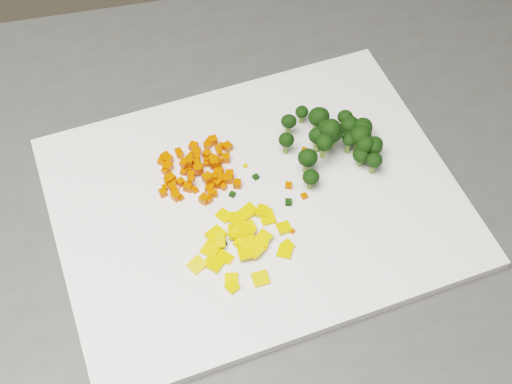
# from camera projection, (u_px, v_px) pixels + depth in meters

# --- Properties ---
(counter_block) EXTENTS (1.10, 0.95, 0.90)m
(counter_block) POSITION_uv_depth(u_px,v_px,m) (282.00, 345.00, 1.15)
(counter_block) COLOR #424240
(counter_block) RESTS_ON ground
(cutting_board) EXTENTS (0.52, 0.49, 0.01)m
(cutting_board) POSITION_uv_depth(u_px,v_px,m) (256.00, 201.00, 0.76)
(cutting_board) COLOR white
(cutting_board) RESTS_ON counter_block
(carrot_pile) EXTENTS (0.09, 0.09, 0.03)m
(carrot_pile) POSITION_uv_depth(u_px,v_px,m) (198.00, 166.00, 0.76)
(carrot_pile) COLOR #D53B02
(carrot_pile) RESTS_ON cutting_board
(pepper_pile) EXTENTS (0.11, 0.11, 0.01)m
(pepper_pile) POSITION_uv_depth(u_px,v_px,m) (242.00, 238.00, 0.71)
(pepper_pile) COLOR #EEAC0C
(pepper_pile) RESTS_ON cutting_board
(broccoli_pile) EXTENTS (0.11, 0.11, 0.05)m
(broccoli_pile) POSITION_uv_depth(u_px,v_px,m) (330.00, 135.00, 0.77)
(broccoli_pile) COLOR black
(broccoli_pile) RESTS_ON cutting_board
(carrot_cube_0) EXTENTS (0.01, 0.01, 0.01)m
(carrot_cube_0) POSITION_uv_depth(u_px,v_px,m) (179.00, 152.00, 0.78)
(carrot_cube_0) COLOR #D53B02
(carrot_cube_0) RESTS_ON carrot_pile
(carrot_cube_1) EXTENTS (0.01, 0.01, 0.01)m
(carrot_cube_1) POSITION_uv_depth(u_px,v_px,m) (168.00, 167.00, 0.77)
(carrot_cube_1) COLOR #D53B02
(carrot_cube_1) RESTS_ON carrot_pile
(carrot_cube_2) EXTENTS (0.01, 0.01, 0.01)m
(carrot_cube_2) POSITION_uv_depth(u_px,v_px,m) (204.00, 199.00, 0.74)
(carrot_cube_2) COLOR #D53B02
(carrot_cube_2) RESTS_ON carrot_pile
(carrot_cube_3) EXTENTS (0.01, 0.01, 0.01)m
(carrot_cube_3) POSITION_uv_depth(u_px,v_px,m) (214.00, 164.00, 0.77)
(carrot_cube_3) COLOR #D53B02
(carrot_cube_3) RESTS_ON carrot_pile
(carrot_cube_4) EXTENTS (0.01, 0.01, 0.01)m
(carrot_cube_4) POSITION_uv_depth(u_px,v_px,m) (199.00, 169.00, 0.77)
(carrot_cube_4) COLOR #D53B02
(carrot_cube_4) RESTS_ON carrot_pile
(carrot_cube_5) EXTENTS (0.01, 0.01, 0.01)m
(carrot_cube_5) POSITION_uv_depth(u_px,v_px,m) (175.00, 192.00, 0.75)
(carrot_cube_5) COLOR #D53B02
(carrot_cube_5) RESTS_ON carrot_pile
(carrot_cube_6) EXTENTS (0.01, 0.01, 0.01)m
(carrot_cube_6) POSITION_uv_depth(u_px,v_px,m) (210.00, 141.00, 0.79)
(carrot_cube_6) COLOR #D53B02
(carrot_cube_6) RESTS_ON carrot_pile
(carrot_cube_7) EXTENTS (0.01, 0.01, 0.01)m
(carrot_cube_7) POSITION_uv_depth(u_px,v_px,m) (198.00, 169.00, 0.76)
(carrot_cube_7) COLOR #D53B02
(carrot_cube_7) RESTS_ON carrot_pile
(carrot_cube_8) EXTENTS (0.01, 0.01, 0.01)m
(carrot_cube_8) POSITION_uv_depth(u_px,v_px,m) (192.00, 189.00, 0.75)
(carrot_cube_8) COLOR #D53B02
(carrot_cube_8) RESTS_ON carrot_pile
(carrot_cube_9) EXTENTS (0.01, 0.01, 0.01)m
(carrot_cube_9) POSITION_uv_depth(u_px,v_px,m) (180.00, 156.00, 0.78)
(carrot_cube_9) COLOR #D53B02
(carrot_cube_9) RESTS_ON carrot_pile
(carrot_cube_10) EXTENTS (0.01, 0.01, 0.01)m
(carrot_cube_10) POSITION_uv_depth(u_px,v_px,m) (224.00, 187.00, 0.76)
(carrot_cube_10) COLOR #D53B02
(carrot_cube_10) RESTS_ON carrot_pile
(carrot_cube_11) EXTENTS (0.01, 0.01, 0.01)m
(carrot_cube_11) POSITION_uv_depth(u_px,v_px,m) (185.00, 171.00, 0.77)
(carrot_cube_11) COLOR #D53B02
(carrot_cube_11) RESTS_ON carrot_pile
(carrot_cube_12) EXTENTS (0.01, 0.01, 0.01)m
(carrot_cube_12) POSITION_uv_depth(u_px,v_px,m) (207.00, 154.00, 0.77)
(carrot_cube_12) COLOR #D53B02
(carrot_cube_12) RESTS_ON carrot_pile
(carrot_cube_13) EXTENTS (0.01, 0.01, 0.01)m
(carrot_cube_13) POSITION_uv_depth(u_px,v_px,m) (184.00, 162.00, 0.77)
(carrot_cube_13) COLOR #D53B02
(carrot_cube_13) RESTS_ON carrot_pile
(carrot_cube_14) EXTENTS (0.01, 0.01, 0.01)m
(carrot_cube_14) POSITION_uv_depth(u_px,v_px,m) (199.00, 169.00, 0.76)
(carrot_cube_14) COLOR #D53B02
(carrot_cube_14) RESTS_ON carrot_pile
(carrot_cube_15) EXTENTS (0.01, 0.01, 0.01)m
(carrot_cube_15) POSITION_uv_depth(u_px,v_px,m) (194.00, 146.00, 0.79)
(carrot_cube_15) COLOR #D53B02
(carrot_cube_15) RESTS_ON carrot_pile
(carrot_cube_16) EXTENTS (0.01, 0.01, 0.01)m
(carrot_cube_16) POSITION_uv_depth(u_px,v_px,m) (166.00, 157.00, 0.78)
(carrot_cube_16) COLOR #D53B02
(carrot_cube_16) RESTS_ON carrot_pile
(carrot_cube_17) EXTENTS (0.01, 0.01, 0.01)m
(carrot_cube_17) POSITION_uv_depth(u_px,v_px,m) (213.00, 141.00, 0.79)
(carrot_cube_17) COLOR #D53B02
(carrot_cube_17) RESTS_ON carrot_pile
(carrot_cube_18) EXTENTS (0.01, 0.01, 0.01)m
(carrot_cube_18) POSITION_uv_depth(u_px,v_px,m) (207.00, 178.00, 0.75)
(carrot_cube_18) COLOR #D53B02
(carrot_cube_18) RESTS_ON carrot_pile
(carrot_cube_19) EXTENTS (0.01, 0.01, 0.01)m
(carrot_cube_19) POSITION_uv_depth(u_px,v_px,m) (228.00, 179.00, 0.76)
(carrot_cube_19) COLOR #D53B02
(carrot_cube_19) RESTS_ON carrot_pile
(carrot_cube_20) EXTENTS (0.01, 0.01, 0.01)m
(carrot_cube_20) POSITION_uv_depth(u_px,v_px,m) (218.00, 162.00, 0.77)
(carrot_cube_20) COLOR #D53B02
(carrot_cube_20) RESTS_ON carrot_pile
(carrot_cube_21) EXTENTS (0.01, 0.01, 0.01)m
(carrot_cube_21) POSITION_uv_depth(u_px,v_px,m) (191.00, 156.00, 0.78)
(carrot_cube_21) COLOR #D53B02
(carrot_cube_21) RESTS_ON carrot_pile
(carrot_cube_22) EXTENTS (0.01, 0.01, 0.01)m
(carrot_cube_22) POSITION_uv_depth(u_px,v_px,m) (220.00, 171.00, 0.77)
(carrot_cube_22) COLOR #D53B02
(carrot_cube_22) RESTS_ON carrot_pile
(carrot_cube_23) EXTENTS (0.01, 0.01, 0.01)m
(carrot_cube_23) POSITION_uv_depth(u_px,v_px,m) (167.00, 167.00, 0.77)
(carrot_cube_23) COLOR #D53B02
(carrot_cube_23) RESTS_ON carrot_pile
(carrot_cube_24) EXTENTS (0.01, 0.01, 0.01)m
(carrot_cube_24) POSITION_uv_depth(u_px,v_px,m) (161.00, 161.00, 0.77)
(carrot_cube_24) COLOR #D53B02
(carrot_cube_24) RESTS_ON carrot_pile
(carrot_cube_25) EXTENTS (0.01, 0.01, 0.01)m
(carrot_cube_25) POSITION_uv_depth(u_px,v_px,m) (184.00, 164.00, 0.76)
(carrot_cube_25) COLOR #D53B02
(carrot_cube_25) RESTS_ON carrot_pile
(carrot_cube_26) EXTENTS (0.01, 0.01, 0.01)m
(carrot_cube_26) POSITION_uv_depth(u_px,v_px,m) (197.00, 157.00, 0.77)
(carrot_cube_26) COLOR #D53B02
(carrot_cube_26) RESTS_ON carrot_pile
(carrot_cube_27) EXTENTS (0.01, 0.01, 0.01)m
(carrot_cube_27) POSITION_uv_depth(u_px,v_px,m) (164.00, 157.00, 0.78)
(carrot_cube_27) COLOR #D53B02
(carrot_cube_27) RESTS_ON carrot_pile
(carrot_cube_28) EXTENTS (0.01, 0.01, 0.01)m
(carrot_cube_28) POSITION_uv_depth(u_px,v_px,m) (196.00, 162.00, 0.77)
(carrot_cube_28) COLOR #D53B02
(carrot_cube_28) RESTS_ON carrot_pile
(carrot_cube_29) EXTENTS (0.01, 0.01, 0.01)m
(carrot_cube_29) POSITION_uv_depth(u_px,v_px,m) (214.00, 177.00, 0.75)
(carrot_cube_29) COLOR #D53B02
(carrot_cube_29) RESTS_ON carrot_pile
(carrot_cube_30) EXTENTS (0.01, 0.01, 0.01)m
(carrot_cube_30) POSITION_uv_depth(u_px,v_px,m) (191.00, 175.00, 0.76)
(carrot_cube_30) COLOR #D53B02
(carrot_cube_30) RESTS_ON carrot_pile
(carrot_cube_31) EXTENTS (0.01, 0.01, 0.01)m
(carrot_cube_31) POSITION_uv_depth(u_px,v_px,m) (198.00, 168.00, 0.76)
(carrot_cube_31) COLOR #D53B02
(carrot_cube_31) RESTS_ON carrot_pile
(carrot_cube_32) EXTENTS (0.01, 0.01, 0.01)m
(carrot_cube_32) POSITION_uv_depth(u_px,v_px,m) (174.00, 182.00, 0.76)
(carrot_cube_32) COLOR #D53B02
(carrot_cube_32) RESTS_ON carrot_pile
(carrot_cube_33) EXTENTS (0.01, 0.01, 0.01)m
(carrot_cube_33) POSITION_uv_depth(u_px,v_px,m) (207.00, 163.00, 0.77)
(carrot_cube_33) COLOR #D53B02
(carrot_cube_33) RESTS_ON carrot_pile
(carrot_cube_34) EXTENTS (0.01, 0.01, 0.01)m
(carrot_cube_34) POSITION_uv_depth(u_px,v_px,m) (208.00, 159.00, 0.78)
(carrot_cube_34) COLOR #D53B02
(carrot_cube_34) RESTS_ON carrot_pile
(carrot_cube_35) EXTENTS (0.01, 0.01, 0.01)m
(carrot_cube_35) POSITION_uv_depth(u_px,v_px,m) (206.00, 145.00, 0.79)
(carrot_cube_35) COLOR #D53B02
(carrot_cube_35) RESTS_ON carrot_pile
(carrot_cube_36) EXTENTS (0.01, 0.01, 0.01)m
(carrot_cube_36) POSITION_uv_depth(u_px,v_px,m) (165.00, 188.00, 0.75)
(carrot_cube_36) COLOR #D53B02
(carrot_cube_36) RESTS_ON carrot_pile
(carrot_cube_37) EXTENTS (0.01, 0.01, 0.01)m
(carrot_cube_37) POSITION_uv_depth(u_px,v_px,m) (226.00, 158.00, 0.78)
(carrot_cube_37) COLOR #D53B02
(carrot_cube_37) RESTS_ON carrot_pile
(carrot_cube_38) EXTENTS (0.01, 0.01, 0.01)m
(carrot_cube_38) POSITION_uv_depth(u_px,v_px,m) (208.00, 179.00, 0.76)
(carrot_cube_38) COLOR #D53B02
(carrot_cube_38) RESTS_ON carrot_pile
(carrot_cube_39) EXTENTS (0.01, 0.01, 0.01)m
(carrot_cube_39) POSITION_uv_depth(u_px,v_px,m) (220.00, 153.00, 0.78)
(carrot_cube_39) COLOR #D53B02
(carrot_cube_39) RESTS_ON carrot_pile
(carrot_cube_40) EXTENTS (0.01, 0.01, 0.01)m
(carrot_cube_40) POSITION_uv_depth(u_px,v_px,m) (218.00, 149.00, 0.79)
(carrot_cube_40) COLOR #D53B02
(carrot_cube_40) RESTS_ON carrot_pile
(carrot_cube_41) EXTENTS (0.01, 0.01, 0.01)m
(carrot_cube_41) POSITION_uv_depth(u_px,v_px,m) (229.00, 175.00, 0.76)
(carrot_cube_41) COLOR #D53B02
(carrot_cube_41) RESTS_ON carrot_pile
(carrot_cube_42) EXTENTS (0.01, 0.01, 0.01)m
(carrot_cube_42) POSITION_uv_depth(u_px,v_px,m) (163.00, 193.00, 0.75)
(carrot_cube_42) COLOR #D53B02
(carrot_cube_42) RESTS_ON carrot_pile
(carrot_cube_43) EXTENTS (0.01, 0.01, 0.01)m
(carrot_cube_43) POSITION_uv_depth(u_px,v_px,m) (218.00, 173.00, 0.76)
(carrot_cube_43) COLOR #D53B02
(carrot_cube_43) RESTS_ON carrot_pile
(carrot_cube_44) EXTENTS (0.01, 0.01, 0.01)m
(carrot_cube_44) POSITION_uv_depth(u_px,v_px,m) (208.00, 199.00, 0.75)
(carrot_cube_44) COLOR #D53B02
(carrot_cube_44) RESTS_ON carrot_pile
(carrot_cube_45) EXTENTS (0.01, 0.01, 0.01)m
(carrot_cube_45) POSITION_uv_depth(u_px,v_px,m) (165.00, 171.00, 0.77)
(carrot_cube_45) COLOR #D53B02
(carrot_cube_45) RESTS_ON carrot_pile
(carrot_cube_46) EXTENTS (0.01, 0.01, 0.01)m
(carrot_cube_46) POSITION_uv_depth(u_px,v_px,m) (213.00, 159.00, 0.77)
(carrot_cube_46) COLOR #D53B02
(carrot_cube_46) RESTS_ON carrot_pile
(carrot_cube_47) EXTENTS (0.01, 0.01, 0.01)m
(carrot_cube_47) POSITION_uv_depth(u_px,v_px,m) (223.00, 178.00, 0.76)
(carrot_cube_47) COLOR #D53B02
(carrot_cube_47) RESTS_ON carrot_pile
(carrot_cube_48) EXTENTS (0.01, 0.01, 0.01)m
(carrot_cube_48) POSITION_uv_depth(u_px,v_px,m) (214.00, 194.00, 0.75)
(carrot_cube_48) COLOR #D53B02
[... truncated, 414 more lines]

